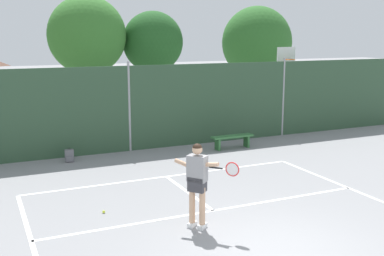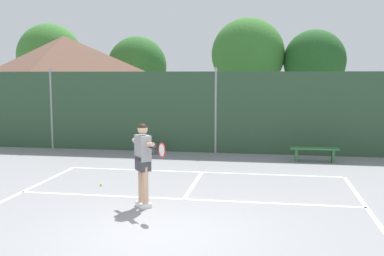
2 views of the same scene
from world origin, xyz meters
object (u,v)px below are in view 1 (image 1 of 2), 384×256
(tennis_ball, at_px, (104,212))
(courtside_bench, at_px, (232,139))
(basketball_hoop, at_px, (285,76))
(tennis_player, at_px, (198,178))
(backpack_grey, at_px, (69,156))

(tennis_ball, distance_m, courtside_bench, 7.32)
(basketball_hoop, distance_m, courtside_bench, 5.06)
(basketball_hoop, relative_size, tennis_player, 1.91)
(tennis_ball, xyz_separation_m, courtside_bench, (5.86, 4.38, 0.33))
(basketball_hoop, relative_size, tennis_ball, 53.79)
(tennis_player, relative_size, tennis_ball, 28.10)
(tennis_player, distance_m, courtside_bench, 7.42)
(basketball_hoop, height_order, backpack_grey, basketball_hoop)
(basketball_hoop, height_order, courtside_bench, basketball_hoop)
(tennis_ball, height_order, courtside_bench, courtside_bench)
(backpack_grey, bearing_deg, basketball_hoop, 10.95)
(tennis_player, relative_size, backpack_grey, 4.01)
(backpack_grey, bearing_deg, tennis_ball, -91.50)
(backpack_grey, height_order, courtside_bench, courtside_bench)
(tennis_player, bearing_deg, basketball_hoop, 46.12)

